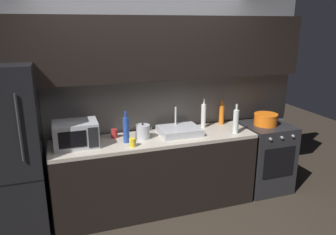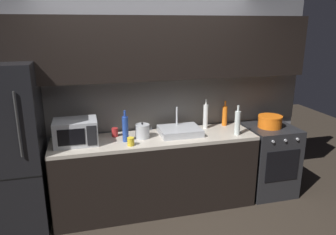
{
  "view_description": "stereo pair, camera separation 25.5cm",
  "coord_description": "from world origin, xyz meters",
  "px_view_note": "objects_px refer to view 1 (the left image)",
  "views": [
    {
      "loc": [
        -1.0,
        -2.47,
        2.16
      ],
      "look_at": [
        0.15,
        0.9,
        1.13
      ],
      "focal_mm": 34.57,
      "sensor_mm": 36.0,
      "label": 1
    },
    {
      "loc": [
        -0.75,
        -2.55,
        2.16
      ],
      "look_at": [
        0.15,
        0.9,
        1.13
      ],
      "focal_mm": 34.57,
      "sensor_mm": 36.0,
      "label": 2
    }
  ],
  "objects_px": {
    "oven_range": "(264,157)",
    "microwave": "(76,134)",
    "mug_yellow": "(133,142)",
    "mug_red": "(114,133)",
    "cooking_pot": "(266,119)",
    "wine_bottle_clear": "(236,121)",
    "refrigerator": "(7,154)",
    "wine_bottle_white": "(204,115)",
    "kettle": "(143,132)",
    "wine_bottle_orange": "(222,114)",
    "wine_bottle_blue": "(126,130)"
  },
  "relations": [
    {
      "from": "oven_range",
      "to": "microwave",
      "type": "bearing_deg",
      "value": 179.53
    },
    {
      "from": "mug_yellow",
      "to": "mug_red",
      "type": "relative_size",
      "value": 0.89
    },
    {
      "from": "cooking_pot",
      "to": "mug_yellow",
      "type": "bearing_deg",
      "value": -173.95
    },
    {
      "from": "wine_bottle_clear",
      "to": "mug_red",
      "type": "distance_m",
      "value": 1.44
    },
    {
      "from": "oven_range",
      "to": "wine_bottle_clear",
      "type": "xyz_separation_m",
      "value": [
        -0.56,
        -0.15,
        0.6
      ]
    },
    {
      "from": "refrigerator",
      "to": "wine_bottle_white",
      "type": "distance_m",
      "value": 2.25
    },
    {
      "from": "kettle",
      "to": "wine_bottle_clear",
      "type": "bearing_deg",
      "value": -8.94
    },
    {
      "from": "microwave",
      "to": "wine_bottle_clear",
      "type": "xyz_separation_m",
      "value": [
        1.83,
        -0.17,
        0.01
      ]
    },
    {
      "from": "wine_bottle_orange",
      "to": "wine_bottle_blue",
      "type": "distance_m",
      "value": 1.34
    },
    {
      "from": "wine_bottle_white",
      "to": "mug_yellow",
      "type": "relative_size",
      "value": 4.18
    },
    {
      "from": "wine_bottle_clear",
      "to": "wine_bottle_white",
      "type": "relative_size",
      "value": 0.95
    },
    {
      "from": "microwave",
      "to": "cooking_pot",
      "type": "xyz_separation_m",
      "value": [
        2.36,
        -0.02,
        -0.06
      ]
    },
    {
      "from": "mug_yellow",
      "to": "cooking_pot",
      "type": "distance_m",
      "value": 1.81
    },
    {
      "from": "wine_bottle_blue",
      "to": "mug_red",
      "type": "bearing_deg",
      "value": 117.34
    },
    {
      "from": "wine_bottle_clear",
      "to": "mug_yellow",
      "type": "height_order",
      "value": "wine_bottle_clear"
    },
    {
      "from": "wine_bottle_orange",
      "to": "oven_range",
      "type": "bearing_deg",
      "value": -21.65
    },
    {
      "from": "wine_bottle_clear",
      "to": "mug_red",
      "type": "height_order",
      "value": "wine_bottle_clear"
    },
    {
      "from": "wine_bottle_white",
      "to": "mug_red",
      "type": "xyz_separation_m",
      "value": [
        -1.13,
        -0.02,
        -0.11
      ]
    },
    {
      "from": "wine_bottle_orange",
      "to": "wine_bottle_blue",
      "type": "bearing_deg",
      "value": -168.61
    },
    {
      "from": "kettle",
      "to": "cooking_pot",
      "type": "bearing_deg",
      "value": -0.59
    },
    {
      "from": "refrigerator",
      "to": "wine_bottle_orange",
      "type": "height_order",
      "value": "refrigerator"
    },
    {
      "from": "refrigerator",
      "to": "kettle",
      "type": "bearing_deg",
      "value": 0.68
    },
    {
      "from": "refrigerator",
      "to": "wine_bottle_clear",
      "type": "xyz_separation_m",
      "value": [
        2.51,
        -0.16,
        0.14
      ]
    },
    {
      "from": "wine_bottle_white",
      "to": "oven_range",
      "type": "bearing_deg",
      "value": -11.59
    },
    {
      "from": "mug_red",
      "to": "cooking_pot",
      "type": "bearing_deg",
      "value": -4.38
    },
    {
      "from": "wine_bottle_blue",
      "to": "refrigerator",
      "type": "bearing_deg",
      "value": 177.87
    },
    {
      "from": "mug_yellow",
      "to": "microwave",
      "type": "bearing_deg",
      "value": 159.79
    },
    {
      "from": "wine_bottle_clear",
      "to": "mug_red",
      "type": "bearing_deg",
      "value": 167.76
    },
    {
      "from": "refrigerator",
      "to": "microwave",
      "type": "relative_size",
      "value": 3.93
    },
    {
      "from": "microwave",
      "to": "wine_bottle_blue",
      "type": "xyz_separation_m",
      "value": [
        0.53,
        -0.06,
        0.01
      ]
    },
    {
      "from": "mug_yellow",
      "to": "mug_red",
      "type": "xyz_separation_m",
      "value": [
        -0.14,
        0.34,
        0.01
      ]
    },
    {
      "from": "refrigerator",
      "to": "wine_bottle_blue",
      "type": "height_order",
      "value": "refrigerator"
    },
    {
      "from": "oven_range",
      "to": "wine_bottle_blue",
      "type": "xyz_separation_m",
      "value": [
        -1.86,
        -0.04,
        0.6
      ]
    },
    {
      "from": "mug_red",
      "to": "cooking_pot",
      "type": "height_order",
      "value": "cooking_pot"
    },
    {
      "from": "refrigerator",
      "to": "wine_bottle_orange",
      "type": "bearing_deg",
      "value": 4.96
    },
    {
      "from": "wine_bottle_orange",
      "to": "mug_yellow",
      "type": "relative_size",
      "value": 3.61
    },
    {
      "from": "wine_bottle_orange",
      "to": "wine_bottle_white",
      "type": "bearing_deg",
      "value": -170.11
    },
    {
      "from": "kettle",
      "to": "cooking_pot",
      "type": "relative_size",
      "value": 0.66
    },
    {
      "from": "refrigerator",
      "to": "mug_red",
      "type": "distance_m",
      "value": 1.12
    },
    {
      "from": "wine_bottle_white",
      "to": "mug_yellow",
      "type": "height_order",
      "value": "wine_bottle_white"
    },
    {
      "from": "wine_bottle_orange",
      "to": "wine_bottle_white",
      "type": "distance_m",
      "value": 0.29
    },
    {
      "from": "wine_bottle_blue",
      "to": "mug_yellow",
      "type": "bearing_deg",
      "value": -76.12
    },
    {
      "from": "refrigerator",
      "to": "mug_yellow",
      "type": "height_order",
      "value": "refrigerator"
    },
    {
      "from": "oven_range",
      "to": "wine_bottle_white",
      "type": "distance_m",
      "value": 1.05
    },
    {
      "from": "wine_bottle_orange",
      "to": "wine_bottle_clear",
      "type": "relative_size",
      "value": 0.91
    },
    {
      "from": "oven_range",
      "to": "wine_bottle_white",
      "type": "xyz_separation_m",
      "value": [
        -0.83,
        0.17,
        0.61
      ]
    },
    {
      "from": "cooking_pot",
      "to": "wine_bottle_orange",
      "type": "bearing_deg",
      "value": 157.33
    },
    {
      "from": "microwave",
      "to": "mug_yellow",
      "type": "distance_m",
      "value": 0.61
    },
    {
      "from": "kettle",
      "to": "wine_bottle_white",
      "type": "xyz_separation_m",
      "value": [
        0.83,
        0.15,
        0.08
      ]
    },
    {
      "from": "kettle",
      "to": "mug_yellow",
      "type": "xyz_separation_m",
      "value": [
        -0.17,
        -0.21,
        -0.04
      ]
    }
  ]
}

